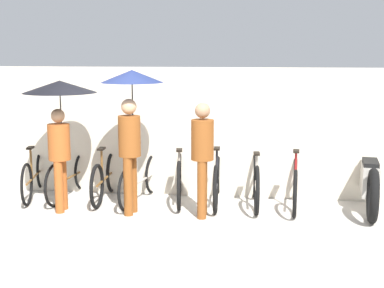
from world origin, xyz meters
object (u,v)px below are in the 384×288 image
Objects in this scene: parked_bicycle_0 at (35,175)px; pedestrian_leading at (60,106)px; motorcycle at (369,181)px; parked_bicycle_1 at (70,176)px; parked_bicycle_2 at (105,178)px; parked_bicycle_3 at (141,179)px; parked_bicycle_5 at (217,179)px; parked_bicycle_7 at (295,183)px; pedestrian_center at (131,105)px; pedestrian_trailing at (202,151)px; parked_bicycle_6 at (256,181)px; parked_bicycle_4 at (180,177)px.

parked_bicycle_0 is 1.53m from pedestrian_leading.
pedestrian_leading is 0.90× the size of motorcycle.
pedestrian_leading is (0.12, -0.63, 1.20)m from parked_bicycle_1.
parked_bicycle_2 is at bearing -102.89° from parked_bicycle_0.
parked_bicycle_1 is 0.60m from parked_bicycle_2.
parked_bicycle_3 is 1.20m from parked_bicycle_5.
parked_bicycle_7 reaches higher than parked_bicycle_2.
pedestrian_trailing is at bearing 3.00° from pedestrian_center.
parked_bicycle_3 is at bearing 87.74° from parked_bicycle_6.
parked_bicycle_0 is 2.39m from parked_bicycle_4.
parked_bicycle_6 is (2.98, -0.08, 0.02)m from parked_bicycle_1.
pedestrian_leading is (-2.27, -0.62, 1.18)m from parked_bicycle_5.
parked_bicycle_7 is (2.39, 0.02, 0.01)m from parked_bicycle_3.
parked_bicycle_4 is (1.19, 0.06, 0.03)m from parked_bicycle_2.
parked_bicycle_4 is at bearing 56.52° from pedestrian_center.
parked_bicycle_2 is 0.85× the size of pedestrian_leading.
parked_bicycle_6 is 1.16m from pedestrian_trailing.
parked_bicycle_5 reaches higher than parked_bicycle_2.
parked_bicycle_4 is at bearing -70.47° from parked_bicycle_3.
pedestrian_center reaches higher than parked_bicycle_5.
parked_bicycle_1 is at bearing 160.04° from pedestrian_trailing.
parked_bicycle_3 is at bearing 92.67° from parked_bicycle_4.
parked_bicycle_6 is at bearing 26.01° from pedestrian_center.
pedestrian_center reaches higher than pedestrian_trailing.
parked_bicycle_5 is at bearing -100.25° from parked_bicycle_4.
parked_bicycle_7 reaches higher than parked_bicycle_4.
parked_bicycle_2 is at bearing 93.30° from parked_bicycle_7.
parked_bicycle_2 is 0.92× the size of parked_bicycle_7.
motorcycle is (5.28, -0.04, 0.07)m from parked_bicycle_0.
pedestrian_trailing is at bearing -115.71° from parked_bicycle_0.
parked_bicycle_3 is 0.81× the size of motorcycle.
pedestrian_center reaches higher than parked_bicycle_2.
parked_bicycle_1 is 1.36m from pedestrian_leading.
parked_bicycle_6 is at bearing 98.43° from motorcycle.
parked_bicycle_4 is at bearing 90.99° from parked_bicycle_7.
parked_bicycle_6 is at bearing -99.00° from parked_bicycle_5.
parked_bicycle_3 reaches higher than parked_bicycle_2.
pedestrian_leading reaches higher than motorcycle.
pedestrian_center reaches higher than parked_bicycle_6.
pedestrian_center is at bearing -137.25° from parked_bicycle_2.
parked_bicycle_2 is 1.79m from parked_bicycle_5.
parked_bicycle_1 is 1.79m from parked_bicycle_4.
pedestrian_trailing is at bearing 165.97° from parked_bicycle_5.
parked_bicycle_6 is at bearing 40.13° from pedestrian_trailing.
parked_bicycle_0 reaches higher than motorcycle.
parked_bicycle_1 is at bearing 83.95° from parked_bicycle_2.
parked_bicycle_1 is 2.99m from parked_bicycle_6.
pedestrian_center reaches higher than pedestrian_leading.
parked_bicycle_1 is 0.96× the size of parked_bicycle_7.
pedestrian_leading is 4.74m from motorcycle.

